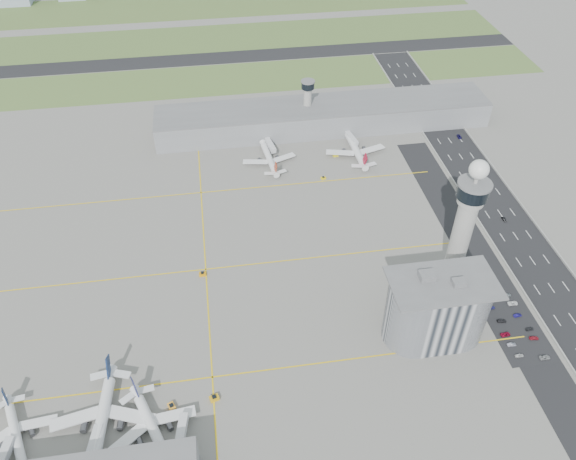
{
  "coord_description": "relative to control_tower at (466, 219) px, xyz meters",
  "views": [
    {
      "loc": [
        -30.01,
        -159.94,
        188.06
      ],
      "look_at": [
        0.0,
        35.0,
        15.0
      ],
      "focal_mm": 35.0,
      "sensor_mm": 36.0,
      "label": 1
    }
  ],
  "objects": [
    {
      "name": "ground",
      "position": [
        -72.0,
        -8.0,
        -35.04
      ],
      "size": [
        1000.0,
        1000.0,
        0.0
      ],
      "primitive_type": "plane",
      "color": "gray"
    },
    {
      "name": "grass_strip_0",
      "position": [
        -92.0,
        217.0,
        -35.0
      ],
      "size": [
        480.0,
        50.0,
        0.08
      ],
      "primitive_type": "cube",
      "color": "#506B33",
      "rests_on": "ground"
    },
    {
      "name": "grass_strip_1",
      "position": [
        -92.0,
        292.0,
        -35.0
      ],
      "size": [
        480.0,
        60.0,
        0.08
      ],
      "primitive_type": "cube",
      "color": "#4F6E34",
      "rests_on": "ground"
    },
    {
      "name": "grass_strip_2",
      "position": [
        -92.0,
        372.0,
        -35.0
      ],
      "size": [
        480.0,
        70.0,
        0.08
      ],
      "primitive_type": "cube",
      "color": "#4C6630",
      "rests_on": "ground"
    },
    {
      "name": "runway",
      "position": [
        -92.0,
        254.0,
        -34.98
      ],
      "size": [
        480.0,
        22.0,
        0.1
      ],
      "primitive_type": "cube",
      "color": "black",
      "rests_on": "ground"
    },
    {
      "name": "highway",
      "position": [
        43.0,
        -8.0,
        -34.99
      ],
      "size": [
        28.0,
        500.0,
        0.1
      ],
      "primitive_type": "cube",
      "color": "black",
      "rests_on": "ground"
    },
    {
      "name": "barrier_left",
      "position": [
        29.0,
        -8.0,
        -34.44
      ],
      "size": [
        0.6,
        500.0,
        1.2
      ],
      "primitive_type": "cube",
      "color": "#9E9E99",
      "rests_on": "ground"
    },
    {
      "name": "barrier_right",
      "position": [
        57.0,
        -8.0,
        -34.44
      ],
      "size": [
        0.6,
        500.0,
        1.2
      ],
      "primitive_type": "cube",
      "color": "#9E9E99",
      "rests_on": "ground"
    },
    {
      "name": "landside_road",
      "position": [
        18.0,
        -18.0,
        -35.0
      ],
      "size": [
        18.0,
        260.0,
        0.08
      ],
      "primitive_type": "cube",
      "color": "black",
      "rests_on": "ground"
    },
    {
      "name": "parking_lot",
      "position": [
        16.0,
        -30.0,
        -34.99
      ],
      "size": [
        20.0,
        44.0,
        0.1
      ],
      "primitive_type": "cube",
      "color": "black",
      "rests_on": "ground"
    },
    {
      "name": "taxiway_line_h_0",
      "position": [
        -112.0,
        -38.0,
        -35.04
      ],
      "size": [
        260.0,
        0.6,
        0.01
      ],
      "primitive_type": "cube",
      "color": "yellow",
      "rests_on": "ground"
    },
    {
      "name": "taxiway_line_h_1",
      "position": [
        -112.0,
        22.0,
        -35.04
      ],
      "size": [
        260.0,
        0.6,
        0.01
      ],
      "primitive_type": "cube",
      "color": "yellow",
      "rests_on": "ground"
    },
    {
      "name": "taxiway_line_h_2",
      "position": [
        -112.0,
        82.0,
        -35.04
      ],
      "size": [
        260.0,
        0.6,
        0.01
      ],
      "primitive_type": "cube",
      "color": "yellow",
      "rests_on": "ground"
    },
    {
      "name": "taxiway_line_v",
      "position": [
        -112.0,
        22.0,
        -35.04
      ],
      "size": [
        0.6,
        260.0,
        0.01
      ],
      "primitive_type": "cube",
      "color": "yellow",
      "rests_on": "ground"
    },
    {
      "name": "control_tower",
      "position": [
        0.0,
        0.0,
        0.0
      ],
      "size": [
        14.0,
        14.0,
        64.5
      ],
      "color": "#ADAAA5",
      "rests_on": "ground"
    },
    {
      "name": "secondary_tower",
      "position": [
        -42.0,
        142.0,
        -16.24
      ],
      "size": [
        8.6,
        8.6,
        31.9
      ],
      "color": "#ADAAA5",
      "rests_on": "ground"
    },
    {
      "name": "admin_building",
      "position": [
        -20.01,
        -30.0,
        -19.74
      ],
      "size": [
        42.0,
        24.0,
        33.5
      ],
      "color": "#B2B2B7",
      "rests_on": "ground"
    },
    {
      "name": "terminal_pier",
      "position": [
        -32.0,
        140.0,
        -27.14
      ],
      "size": [
        210.0,
        32.0,
        15.8
      ],
      "color": "gray",
      "rests_on": "ground"
    },
    {
      "name": "airplane_near_a",
      "position": [
        -181.88,
        -53.24,
        -30.23
      ],
      "size": [
        39.67,
        42.61,
        9.62
      ],
      "primitive_type": null,
      "rotation": [
        0.0,
        0.0,
        -1.2
      ],
      "color": "white",
      "rests_on": "ground"
    },
    {
      "name": "airplane_near_b",
      "position": [
        -152.11,
        -52.7,
        -28.76
      ],
      "size": [
        41.84,
        47.97,
        12.56
      ],
      "primitive_type": null,
      "rotation": [
        0.0,
        0.0,
        -1.66
      ],
      "color": "white",
      "rests_on": "ground"
    },
    {
      "name": "airplane_near_c",
      "position": [
        -133.81,
        -58.67,
        -29.58
      ],
      "size": [
        45.57,
        48.74,
        10.93
      ],
      "primitive_type": null,
      "rotation": [
        0.0,
        0.0,
        -1.18
      ],
      "color": "white",
      "rests_on": "ground"
    },
    {
      "name": "airplane_far_a",
      "position": [
        -71.14,
        105.97,
        -29.78
      ],
      "size": [
        35.69,
        40.7,
        10.52
      ],
      "primitive_type": null,
      "rotation": [
        0.0,
        0.0,
        1.68
      ],
      "color": "white",
      "rests_on": "ground"
    },
    {
      "name": "airplane_far_b",
      "position": [
        -18.94,
        107.07,
        -29.03
      ],
      "size": [
        37.94,
        44.15,
        12.01
      ],
      "primitive_type": null,
      "rotation": [
        0.0,
        0.0,
        1.61
      ],
      "color": "white",
      "rests_on": "ground"
    },
    {
      "name": "jet_bridge_near_2",
      "position": [
        -125.0,
        -69.0,
        -32.19
      ],
      "size": [
        5.39,
        14.31,
        5.7
      ],
      "primitive_type": null,
      "rotation": [
        0.0,
        0.0,
        1.4
      ],
      "color": "silver",
      "rests_on": "ground"
    },
    {
      "name": "jet_bridge_far_0",
      "position": [
        -70.0,
        124.0,
        -32.19
      ],
      "size": [
        5.39,
        14.31,
        5.7
      ],
      "primitive_type": null,
      "rotation": [
        0.0,
        0.0,
        -1.4
      ],
      "color": "silver",
      "rests_on": "ground"
    },
    {
      "name": "jet_bridge_far_1",
      "position": [
        -20.0,
        124.0,
        -32.19
      ],
      "size": [
        5.39,
        14.31,
        5.7
      ],
      "primitive_type": null,
      "rotation": [
        0.0,
        0.0,
        -1.4
      ],
      "color": "silver",
      "rests_on": "ground"
    },
    {
      "name": "tug_0",
      "position": [
        -184.45,
        -50.48,
        -34.12
      ],
      "size": [
        3.64,
        3.85,
        1.84
      ],
      "primitive_type": null,
      "rotation": [
        0.0,
        0.0,
        -0.64
      ],
      "color": "yellow",
      "rests_on": "ground"
    },
    {
      "name": "tug_1",
      "position": [
        -127.61,
        -49.12,
        -34.06
      ],
      "size": [
        3.43,
        4.02,
        1.97
      ],
      "primitive_type": null,
      "rotation": [
        0.0,
        0.0,
        -2.76
      ],
      "color": "#FDA72F",
      "rests_on": "ground"
    },
    {
      "name": "tug_2",
      "position": [
        -111.72,
        -47.94,
        -34.03
      ],
      "size": [
        4.01,
        3.28,
        2.02
      ],
      "primitive_type": null,
      "rotation": [
        0.0,
        0.0,
        1.86
      ],
      "color": "gold",
      "rests_on": "ground"
    },
    {
      "name": "tug_3",
      "position": [
        -113.58,
        18.42,
        -34.14
      ],
      "size": [
        3.16,
        2.21,
        1.81
      ],
      "primitive_type": null,
      "rotation": [
        0.0,
        0.0,
        -1.59
      ],
      "color": "orange",
      "rests_on": "ground"
    },
    {
      "name": "tug_4",
      "position": [
        -42.9,
        84.3,
        -34.25
      ],
      "size": [
        3.08,
        2.44,
        1.58
      ],
      "primitive_type": null,
      "rotation": [
        0.0,
        0.0,
        -1.34
      ],
      "color": "yellow",
      "rests_on": "ground"
    },
    {
      "name": "tug_5",
      "position": [
        -31.07,
        106.01,
        -34.15
      ],
      "size": [
        3.2,
        2.3,
        1.79
      ],
      "primitive_type": null,
      "rotation": [
        0.0,
        0.0,
        1.63
      ],
      "color": "yellow",
      "rests_on": "ground"
    },
    {
      "name": "car_lot_0",
      "position": [
        11.22,
        -47.0,
        -34.44
      ],
      "size": [
        3.54,
        1.49,
        1.19
      ],
      "primitive_type": "imported",
      "rotation": [
        0.0,
        0.0,
        1.59
      ],
      "color": "silver",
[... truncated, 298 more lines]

